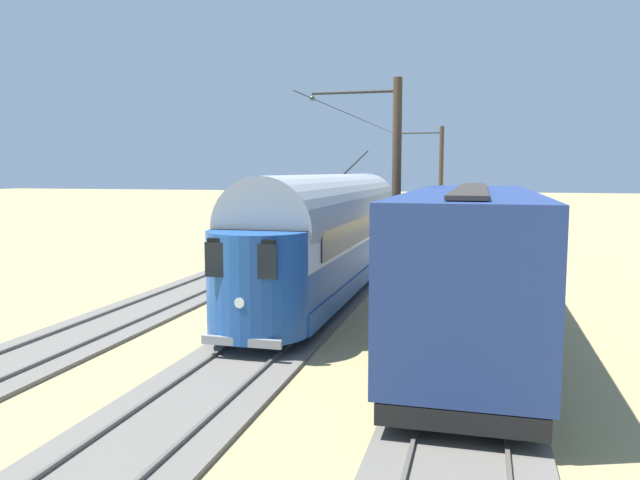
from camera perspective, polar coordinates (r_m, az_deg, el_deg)
ground_plane at (r=25.80m, az=2.69°, el=-3.52°), size 220.00×220.00×0.00m
track_streetcar_siding at (r=25.56m, az=13.90°, el=-3.67°), size 2.80×80.00×0.18m
track_adjacent_siding at (r=26.09m, az=2.83°, el=-3.29°), size 2.80×80.00×0.18m
track_third_siding at (r=27.54m, az=-7.43°, el=-2.83°), size 2.80×80.00×0.18m
vintage_streetcar at (r=22.28m, az=0.95°, el=0.79°), size 2.65×17.41×5.20m
coach_adjacent at (r=15.74m, az=13.61°, el=-2.06°), size 2.96×12.18×3.85m
catenary_pole_foreground at (r=40.41m, az=10.92°, el=5.33°), size 2.91×0.28×7.23m
catenary_pole_mid_near at (r=19.29m, az=6.79°, el=4.41°), size 2.91×0.28×7.23m
overhead_wire_run at (r=30.90m, az=5.06°, el=10.54°), size 2.70×25.22×0.18m
switch_stand at (r=35.05m, az=16.29°, el=0.00°), size 0.50×0.30×1.24m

